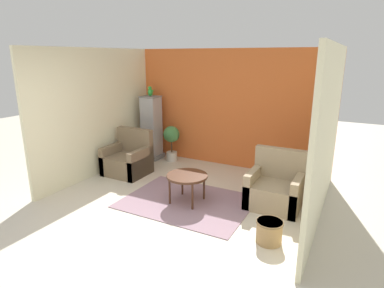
# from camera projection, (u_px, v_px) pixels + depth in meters

# --- Properties ---
(ground_plane) EXTENTS (20.00, 20.00, 0.00)m
(ground_plane) POSITION_uv_depth(u_px,v_px,m) (136.00, 234.00, 4.48)
(ground_plane) COLOR beige
(ground_plane) RESTS_ON ground
(wall_back_accent) EXTENTS (4.43, 0.06, 2.56)m
(wall_back_accent) POSITION_uv_depth(u_px,v_px,m) (228.00, 109.00, 7.02)
(wall_back_accent) COLOR orange
(wall_back_accent) RESTS_ON ground_plane
(wall_left) EXTENTS (0.06, 3.35, 2.56)m
(wall_left) POSITION_uv_depth(u_px,v_px,m) (98.00, 113.00, 6.55)
(wall_left) COLOR beige
(wall_left) RESTS_ON ground_plane
(wall_right) EXTENTS (0.06, 3.35, 2.56)m
(wall_right) POSITION_uv_depth(u_px,v_px,m) (327.00, 137.00, 4.59)
(wall_right) COLOR beige
(wall_right) RESTS_ON ground_plane
(area_rug) EXTENTS (2.11, 1.57, 0.01)m
(area_rug) POSITION_uv_depth(u_px,v_px,m) (187.00, 202.00, 5.46)
(area_rug) COLOR gray
(area_rug) RESTS_ON ground_plane
(coffee_table) EXTENTS (0.69, 0.69, 0.49)m
(coffee_table) POSITION_uv_depth(u_px,v_px,m) (187.00, 177.00, 5.34)
(coffee_table) COLOR #472819
(coffee_table) RESTS_ON ground_plane
(armchair_left) EXTENTS (0.85, 0.75, 0.92)m
(armchair_left) POSITION_uv_depth(u_px,v_px,m) (128.00, 160.00, 6.72)
(armchair_left) COLOR #7A664C
(armchair_left) RESTS_ON ground_plane
(armchair_right) EXTENTS (0.85, 0.75, 0.92)m
(armchair_right) POSITION_uv_depth(u_px,v_px,m) (275.00, 189.00, 5.26)
(armchair_right) COLOR #9E896B
(armchair_right) RESTS_ON ground_plane
(birdcage) EXTENTS (0.46, 0.46, 1.50)m
(birdcage) POSITION_uv_depth(u_px,v_px,m) (152.00, 128.00, 7.63)
(birdcage) COLOR slate
(birdcage) RESTS_ON ground_plane
(parrot) EXTENTS (0.11, 0.19, 0.23)m
(parrot) POSITION_uv_depth(u_px,v_px,m) (150.00, 91.00, 7.40)
(parrot) COLOR green
(parrot) RESTS_ON birdcage
(potted_plant) EXTENTS (0.41, 0.38, 0.83)m
(potted_plant) POSITION_uv_depth(u_px,v_px,m) (171.00, 138.00, 7.47)
(potted_plant) COLOR beige
(potted_plant) RESTS_ON ground_plane
(wicker_basket) EXTENTS (0.35, 0.35, 0.31)m
(wicker_basket) POSITION_uv_depth(u_px,v_px,m) (269.00, 231.00, 4.24)
(wicker_basket) COLOR #A37F51
(wicker_basket) RESTS_ON ground_plane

